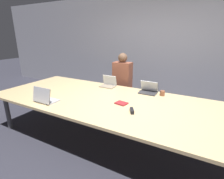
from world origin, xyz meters
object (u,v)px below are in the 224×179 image
at_px(laptop_near_left, 44,98).
at_px(cup_far_center, 162,93).
at_px(stapler, 132,111).
at_px(laptop_far_midleft, 109,83).
at_px(person_far_midleft, 122,85).
at_px(laptop_far_center, 149,89).

relative_size(laptop_near_left, cup_far_center, 4.01).
bearing_deg(stapler, cup_far_center, 47.42).
xyz_separation_m(laptop_far_midleft, person_far_midleft, (0.09, 0.46, -0.13)).
xyz_separation_m(laptop_far_midleft, laptop_far_center, (0.85, 0.00, -0.00)).
bearing_deg(laptop_far_center, laptop_near_left, -136.12).
relative_size(laptop_near_left, stapler, 2.36).
bearing_deg(cup_far_center, laptop_far_center, 173.59).
relative_size(laptop_far_midleft, cup_far_center, 3.44).
xyz_separation_m(laptop_near_left, laptop_far_midleft, (0.45, 1.26, -0.01)).
bearing_deg(laptop_far_midleft, person_far_midleft, 78.27).
xyz_separation_m(laptop_far_midleft, stapler, (0.91, -0.93, -0.04)).
bearing_deg(person_far_midleft, laptop_far_center, -30.88).
bearing_deg(stapler, person_far_midleft, 90.40).
height_order(laptop_far_midleft, laptop_far_center, same).
relative_size(laptop_far_center, cup_far_center, 3.60).
xyz_separation_m(person_far_midleft, laptop_far_center, (0.76, -0.45, 0.13)).
bearing_deg(laptop_far_midleft, stapler, -45.59).
relative_size(person_far_midleft, cup_far_center, 15.43).
xyz_separation_m(laptop_far_center, cup_far_center, (0.26, -0.03, -0.02)).
height_order(laptop_near_left, laptop_far_center, laptop_near_left).
xyz_separation_m(laptop_far_center, stapler, (0.06, -0.93, -0.04)).
distance_m(laptop_far_center, cup_far_center, 0.26).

